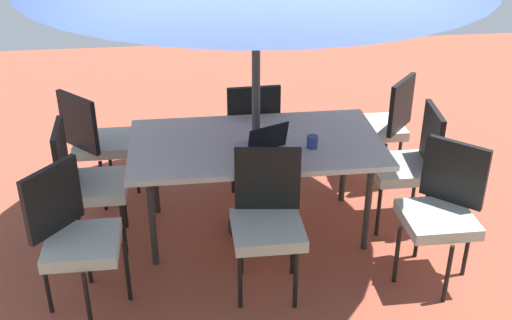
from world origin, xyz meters
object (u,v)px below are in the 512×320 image
object	(u,v)px
chair_west	(410,161)
chair_northeast	(74,233)
chair_southwest	(383,123)
cup	(312,142)
chair_northwest	(442,207)
chair_south	(251,128)
chair_southeast	(96,139)
laptop	(263,143)
chair_east	(86,180)
chair_north	(268,217)
dining_table	(256,148)

from	to	relation	value
chair_west	chair_northeast	xyz separation A→B (m)	(2.43, 0.69, 0.00)
chair_southwest	cup	distance (m)	1.19
chair_northwest	cup	size ratio (longest dim) A/B	10.81
chair_west	chair_south	xyz separation A→B (m)	(1.14, -0.76, 0.00)
chair_southeast	chair_west	size ratio (longest dim) A/B	1.00
laptop	cup	world-z (taller)	laptop
chair_south	chair_west	bearing A→B (deg)	143.92
chair_northeast	cup	bearing A→B (deg)	-32.16
chair_southeast	laptop	xyz separation A→B (m)	(-1.28, 0.78, 0.26)
chair_southwest	cup	xyz separation A→B (m)	(0.81, 0.83, 0.26)
chair_east	chair_northwest	xyz separation A→B (m)	(-2.43, 0.68, 0.00)
chair_north	chair_east	world-z (taller)	same
chair_southwest	chair_east	size ratio (longest dim) A/B	1.00
chair_southwest	chair_northwest	xyz separation A→B (m)	(0.02, 1.40, 0.00)
chair_northwest	chair_east	bearing A→B (deg)	-152.53
chair_southwest	chair_north	bearing A→B (deg)	-0.34
chair_northeast	cup	size ratio (longest dim) A/B	10.81
chair_southeast	chair_south	bearing A→B (deg)	-130.74
laptop	chair_south	bearing A→B (deg)	-115.25
chair_east	cup	size ratio (longest dim) A/B	10.81
chair_north	laptop	bearing A→B (deg)	92.87
chair_east	chair_southwest	bearing A→B (deg)	-76.49
dining_table	chair_northwest	xyz separation A→B (m)	(-1.18, 0.72, -0.16)
chair_north	chair_west	distance (m)	1.35
chair_south	cup	world-z (taller)	chair_south
chair_west	chair_northeast	size ratio (longest dim) A/B	1.00
dining_table	chair_east	xyz separation A→B (m)	(1.25, 0.03, -0.16)
chair_north	chair_west	world-z (taller)	same
chair_northeast	chair_northwest	bearing A→B (deg)	-51.48
chair_east	cup	xyz separation A→B (m)	(-1.65, 0.11, 0.26)
chair_southeast	chair_southwest	world-z (taller)	same
chair_south	chair_southwest	bearing A→B (deg)	176.19
laptop	chair_west	bearing A→B (deg)	159.79
chair_west	laptop	world-z (taller)	laptop
dining_table	chair_northeast	bearing A→B (deg)	30.49
chair_southwest	laptop	bearing A→B (deg)	-14.16
dining_table	cup	distance (m)	0.43
chair_north	laptop	distance (m)	0.62
chair_south	chair_northeast	xyz separation A→B (m)	(1.29, 1.45, 0.00)
chair_north	cup	bearing A→B (deg)	60.60
dining_table	chair_south	xyz separation A→B (m)	(-0.05, -0.72, -0.16)
chair_southwest	laptop	xyz separation A→B (m)	(1.16, 0.81, 0.26)
chair_southwest	chair_west	size ratio (longest dim) A/B	1.00
chair_east	chair_northwest	world-z (taller)	same
chair_south	chair_north	bearing A→B (deg)	85.60
chair_west	cup	xyz separation A→B (m)	(0.79, 0.10, 0.26)
chair_north	chair_southwest	bearing A→B (deg)	55.73
chair_east	cup	bearing A→B (deg)	-96.77
chair_southeast	cup	bearing A→B (deg)	-159.67
chair_southwest	chair_northwest	world-z (taller)	same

